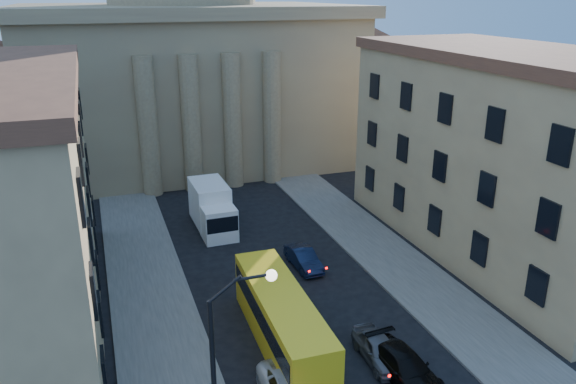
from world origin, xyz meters
name	(u,v)px	position (x,y,z in m)	size (l,w,h in m)	color
sidewalk_left	(161,341)	(-8.50, 18.00, 0.07)	(5.00, 60.00, 0.15)	#54534D
sidewalk_right	(427,290)	(8.50, 18.00, 0.07)	(5.00, 60.00, 0.15)	#54534D
church	(186,52)	(0.00, 55.47, 11.88)	(68.02, 28.76, 36.60)	#826B50
building_right	(507,153)	(17.00, 22.00, 7.42)	(11.60, 26.60, 14.70)	tan
street_lamp	(227,362)	(-6.97, 8.00, 5.29)	(2.62, 0.44, 8.83)	black
car_right_mid	(405,367)	(2.59, 10.77, 0.73)	(2.04, 5.02, 1.46)	black
car_right_far	(379,349)	(2.07, 12.54, 0.71)	(1.67, 4.15, 1.41)	#525257
car_right_distant	(304,259)	(2.14, 23.75, 0.68)	(1.45, 4.15, 1.37)	black
city_bus	(282,318)	(-2.26, 15.55, 1.68)	(2.82, 11.14, 3.13)	yellow
box_truck	(212,209)	(-2.39, 32.63, 1.73)	(2.74, 6.69, 3.65)	white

